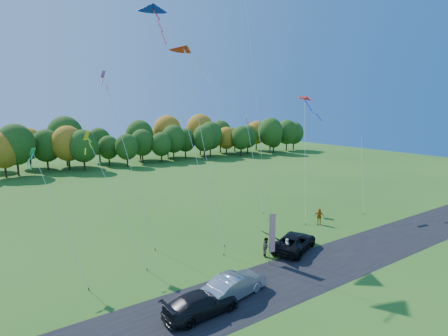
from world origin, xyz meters
TOP-DOWN VIEW (x-y plane):
  - ground at (0.00, 0.00)m, footprint 160.00×160.00m
  - asphalt_strip at (0.00, -4.00)m, footprint 90.00×6.00m
  - tree_line at (0.00, 55.00)m, footprint 116.00×12.00m
  - black_suv at (3.41, -0.41)m, footprint 6.18×4.61m
  - silver_sedan at (-5.66, -3.79)m, footprint 5.13×2.61m
  - dark_truck_a at (-8.68, -4.38)m, footprint 5.14×2.28m
  - person_tailgate_a at (2.02, -0.91)m, footprint 0.47×0.63m
  - person_tailgate_b at (0.39, 0.00)m, footprint 0.91×1.01m
  - person_east at (10.78, 3.15)m, footprint 1.02×1.12m
  - feather_flag at (-0.18, -1.32)m, footprint 0.57×0.16m
  - kite_delta_blue at (-3.50, 7.35)m, footprint 3.24×11.03m
  - kite_parafoil_orange at (9.54, 13.27)m, footprint 6.56×12.25m
  - kite_delta_red at (-1.40, 9.70)m, footprint 2.82×8.64m
  - kite_parafoil_rainbow at (12.69, 7.35)m, footprint 8.23×7.67m
  - kite_diamond_yellow at (-10.49, 6.68)m, footprint 3.10×7.49m
  - kite_diamond_green at (-14.95, 5.89)m, footprint 2.66×7.01m
  - kite_diamond_white at (9.15, 12.73)m, footprint 2.45×6.70m
  - kite_diamond_pink at (-8.29, 9.39)m, footprint 2.82×6.20m
  - kite_diamond_blue_low at (19.32, 3.95)m, footprint 2.84×3.23m

SIDE VIEW (x-z plane):
  - ground at x=0.00m, z-range 0.00..0.00m
  - tree_line at x=0.00m, z-range -5.00..5.00m
  - asphalt_strip at x=0.00m, z-range 0.00..0.01m
  - dark_truck_a at x=-8.68m, z-range 0.00..1.47m
  - person_tailgate_a at x=2.02m, z-range 0.00..1.55m
  - black_suv at x=3.41m, z-range 0.00..1.56m
  - silver_sedan at x=-5.66m, z-range 0.00..1.61m
  - person_tailgate_b at x=0.39m, z-range 0.00..1.70m
  - person_east at x=10.78m, z-range 0.00..1.84m
  - feather_flag at x=-0.18m, z-range 0.49..4.88m
  - kite_diamond_green at x=-14.95m, z-range -0.18..9.80m
  - kite_diamond_blue_low at x=19.32m, z-range -0.21..10.11m
  - kite_diamond_yellow at x=-10.49m, z-range -0.26..10.91m
  - kite_diamond_white at x=9.15m, z-range -0.25..12.12m
  - kite_parafoil_rainbow at x=12.69m, z-range -0.17..14.45m
  - kite_diamond_pink at x=-8.29m, z-range -0.19..16.32m
  - kite_delta_blue at x=-3.50m, z-range -0.09..23.95m
  - kite_parafoil_orange at x=9.54m, z-range -0.16..30.46m
  - kite_delta_red at x=-1.40m, z-range 5.94..26.27m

